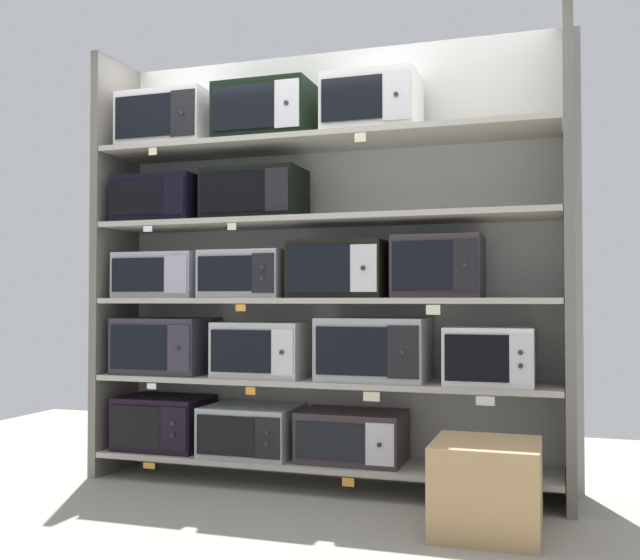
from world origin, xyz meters
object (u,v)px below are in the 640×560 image
(microwave_2, at_px, (352,436))
(microwave_7, at_px, (165,276))
(microwave_6, at_px, (490,355))
(microwave_11, at_px, (165,201))
(microwave_1, at_px, (252,430))
(microwave_15, at_px, (372,106))
(shipping_carton, at_px, (487,488))
(microwave_5, at_px, (375,349))
(microwave_0, at_px, (164,422))
(microwave_8, at_px, (249,275))
(microwave_13, at_px, (168,122))
(microwave_12, at_px, (254,195))
(microwave_3, at_px, (167,345))
(microwave_4, at_px, (264,349))
(microwave_10, at_px, (438,267))
(microwave_14, at_px, (267,114))
(microwave_9, at_px, (341,270))

(microwave_2, xyz_separation_m, microwave_7, (-1.15, -0.00, 0.88))
(microwave_6, relative_size, microwave_11, 0.89)
(microwave_7, bearing_deg, microwave_1, -0.03)
(microwave_15, relative_size, shipping_carton, 1.11)
(microwave_5, xyz_separation_m, shipping_carton, (0.64, -0.55, -0.56))
(microwave_0, distance_m, microwave_8, 1.02)
(microwave_5, height_order, microwave_13, microwave_13)
(microwave_13, bearing_deg, microwave_12, -0.01)
(microwave_6, relative_size, microwave_15, 0.87)
(microwave_1, distance_m, microwave_8, 0.88)
(microwave_6, bearing_deg, microwave_3, 180.00)
(microwave_1, bearing_deg, microwave_0, 180.00)
(microwave_3, distance_m, microwave_7, 0.41)
(microwave_2, bearing_deg, microwave_4, -179.98)
(microwave_5, bearing_deg, microwave_1, -179.99)
(microwave_10, bearing_deg, microwave_4, 179.99)
(microwave_8, distance_m, microwave_13, 1.06)
(microwave_4, distance_m, microwave_15, 1.48)
(microwave_14, bearing_deg, microwave_2, 0.02)
(microwave_2, bearing_deg, microwave_15, 0.01)
(microwave_4, xyz_separation_m, shipping_carton, (1.28, -0.55, -0.55))
(microwave_10, bearing_deg, microwave_12, 180.00)
(microwave_14, bearing_deg, microwave_0, -179.99)
(microwave_5, distance_m, microwave_14, 1.47)
(microwave_6, xyz_separation_m, microwave_9, (-0.80, -0.00, 0.45))
(microwave_13, relative_size, microwave_14, 1.00)
(microwave_1, distance_m, microwave_15, 1.93)
(microwave_7, height_order, microwave_13, microwave_13)
(microwave_0, relative_size, microwave_7, 1.00)
(microwave_1, height_order, microwave_9, microwave_9)
(microwave_11, bearing_deg, microwave_8, 0.00)
(microwave_0, distance_m, microwave_11, 1.31)
(microwave_10, distance_m, microwave_12, 1.13)
(microwave_1, height_order, microwave_5, microwave_5)
(microwave_0, distance_m, microwave_9, 1.40)
(shipping_carton, bearing_deg, microwave_8, 158.04)
(microwave_1, xyz_separation_m, microwave_14, (0.09, 0.00, 1.80))
(microwave_5, bearing_deg, microwave_3, -179.99)
(microwave_3, distance_m, microwave_14, 1.47)
(microwave_4, height_order, microwave_8, microwave_8)
(microwave_13, bearing_deg, microwave_5, 0.00)
(microwave_0, bearing_deg, microwave_3, 0.12)
(microwave_8, distance_m, microwave_15, 1.17)
(microwave_7, bearing_deg, microwave_2, 0.00)
(microwave_10, bearing_deg, microwave_1, -180.00)
(microwave_1, relative_size, microwave_4, 1.01)
(microwave_1, xyz_separation_m, microwave_9, (0.53, -0.00, 0.90))
(microwave_7, relative_size, microwave_11, 1.02)
(microwave_6, distance_m, microwave_13, 2.31)
(microwave_12, bearing_deg, microwave_2, 0.02)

